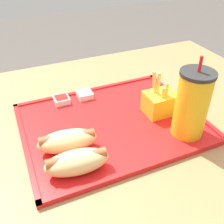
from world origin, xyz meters
name	(u,v)px	position (x,y,z in m)	size (l,w,h in m)	color
dining_table	(99,210)	(0.00, 0.00, 0.37)	(1.23, 0.83, 0.74)	olive
food_tray	(112,123)	(-0.04, 0.02, 0.75)	(0.45, 0.36, 0.01)	red
soda_cup	(192,104)	(-0.19, 0.13, 0.84)	(0.08, 0.08, 0.20)	gold
hot_dog_far	(77,162)	(0.09, 0.14, 0.78)	(0.14, 0.07, 0.05)	#DBB270
hot_dog_near	(67,141)	(0.09, 0.07, 0.78)	(0.14, 0.07, 0.05)	#DBB270
fries_carton	(160,102)	(-0.18, 0.03, 0.78)	(0.08, 0.07, 0.12)	gold
sauce_cup_mayo	(85,94)	(-0.01, -0.12, 0.76)	(0.04, 0.04, 0.02)	silver
sauce_cup_ketchup	(62,100)	(0.06, -0.12, 0.76)	(0.04, 0.04, 0.02)	silver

